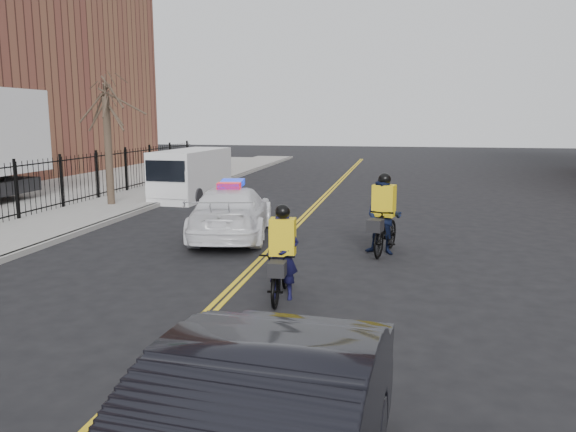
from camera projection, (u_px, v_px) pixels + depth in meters
The scene contains 11 objects.
ground at pixel (218, 304), 10.37m from camera, with size 120.00×120.00×0.00m, color black.
center_line_left at pixel (294, 224), 18.11m from camera, with size 0.10×60.00×0.01m, color gold.
center_line_right at pixel (299, 224), 18.08m from camera, with size 0.10×60.00×0.01m, color gold.
sidewalk at pixel (85, 215), 19.55m from camera, with size 3.00×60.00×0.15m, color gray.
curb at pixel (125, 216), 19.25m from camera, with size 0.20×60.00×0.15m, color gray.
iron_fence at pixel (45, 187), 19.68m from camera, with size 0.12×28.00×2.00m, color black, non-canonical shape.
street_tree at pixel (107, 114), 20.90m from camera, with size 3.20×3.20×4.80m.
police_cruiser at pixel (232, 212), 16.05m from camera, with size 2.88×5.33×1.63m.
cargo_van at pixel (190, 175), 23.76m from camera, with size 2.10×5.02×2.07m.
cyclist_near at pixel (283, 266), 10.58m from camera, with size 0.75×1.88×1.82m.
cyclist_far at pixel (383, 222), 14.07m from camera, with size 1.06×2.11×2.06m.
Camera 1 is at (3.24, -9.49, 3.39)m, focal length 35.00 mm.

